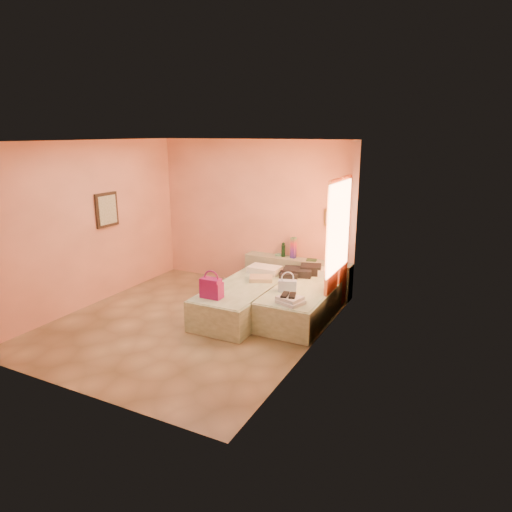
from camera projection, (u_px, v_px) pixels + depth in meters
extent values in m
plane|color=tan|center=(190.00, 323.00, 7.23)|extent=(4.50, 4.50, 0.00)
cube|color=#FFAB88|center=(254.00, 214.00, 8.80)|extent=(4.00, 0.02, 2.80)
cube|color=#FFAB88|center=(89.00, 225.00, 7.73)|extent=(0.02, 4.50, 2.80)
cube|color=#FFAB88|center=(312.00, 252.00, 5.99)|extent=(0.02, 4.50, 2.80)
cube|color=silver|center=(183.00, 141.00, 6.49)|extent=(4.00, 4.50, 0.02)
cube|color=beige|center=(339.00, 227.00, 7.05)|extent=(0.02, 1.10, 1.40)
cube|color=orange|center=(332.00, 251.00, 7.03)|extent=(0.05, 0.55, 2.20)
cube|color=orange|center=(343.00, 243.00, 7.55)|extent=(0.05, 0.45, 2.20)
cube|color=#332216|center=(107.00, 210.00, 8.01)|extent=(0.04, 0.50, 0.60)
cube|color=gold|center=(331.00, 218.00, 8.09)|extent=(0.25, 0.04, 0.30)
cube|color=#A1AD8D|center=(297.00, 276.00, 8.53)|extent=(2.05, 0.30, 0.65)
cube|color=beige|center=(243.00, 300.00, 7.49)|extent=(0.92, 2.01, 0.50)
cube|color=beige|center=(303.00, 302.00, 7.42)|extent=(0.92, 2.01, 0.50)
cylinder|color=#14371F|center=(283.00, 250.00, 8.56)|extent=(0.09, 0.09, 0.26)
cube|color=#9E1363|center=(293.00, 248.00, 8.46)|extent=(0.10, 0.10, 0.39)
cylinder|color=#4B8A70|center=(278.00, 255.00, 8.66)|extent=(0.15, 0.15, 0.03)
cube|color=#26482A|center=(311.00, 260.00, 8.32)|extent=(0.20, 0.15, 0.03)
cube|color=silver|center=(337.00, 258.00, 8.02)|extent=(0.24, 0.24, 0.26)
cube|color=#9E1363|center=(212.00, 288.00, 6.86)|extent=(0.33, 0.19, 0.31)
cube|color=tan|center=(261.00, 278.00, 7.70)|extent=(0.48, 0.44, 0.07)
cube|color=black|center=(300.00, 271.00, 7.93)|extent=(0.67, 0.67, 0.16)
cube|color=#446CA3|center=(287.00, 286.00, 7.14)|extent=(0.31, 0.21, 0.18)
cube|color=silver|center=(290.00, 300.00, 6.65)|extent=(0.43, 0.39, 0.10)
cube|color=black|center=(288.00, 295.00, 6.68)|extent=(0.22, 0.27, 0.03)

